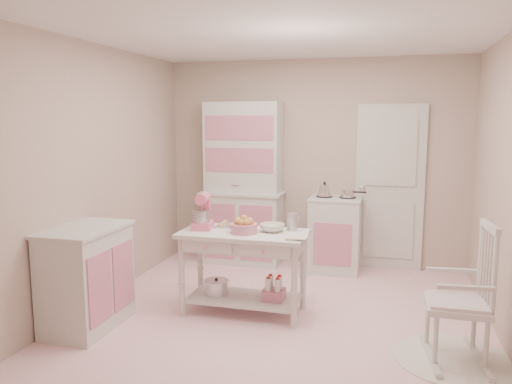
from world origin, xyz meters
TOP-DOWN VIEW (x-y plane):
  - room_shell at (0.00, 0.00)m, footprint 3.84×3.84m
  - door at (0.95, 1.87)m, footprint 0.82×0.05m
  - hutch at (-0.88, 1.66)m, footprint 1.06×0.50m
  - stove at (0.32, 1.61)m, footprint 0.62×0.57m
  - base_cabinet at (-1.63, -0.67)m, footprint 0.54×0.84m
  - lace_rug at (1.49, -0.47)m, footprint 0.92×0.92m
  - rocking_chair at (1.49, -0.47)m, footprint 0.56×0.77m
  - work_table at (-0.38, 0.03)m, footprint 1.20×0.60m
  - stand_mixer at (-0.80, 0.05)m, footprint 0.24×0.31m
  - cookie_tray at (-0.53, 0.21)m, footprint 0.34×0.24m
  - bread_basket at (-0.36, -0.02)m, footprint 0.25×0.25m
  - mixing_bowl at (-0.12, 0.11)m, footprint 0.24×0.24m
  - metal_pitcher at (0.06, 0.19)m, footprint 0.10×0.10m
  - recipe_book at (0.07, -0.09)m, footprint 0.19×0.25m

SIDE VIEW (x-z plane):
  - lace_rug at x=1.49m, z-range 0.00..0.01m
  - work_table at x=-0.38m, z-range 0.00..0.80m
  - stove at x=0.32m, z-range 0.00..0.92m
  - base_cabinet at x=-1.63m, z-range 0.00..0.92m
  - rocking_chair at x=1.49m, z-range 0.00..1.10m
  - cookie_tray at x=-0.53m, z-range 0.80..0.82m
  - recipe_book at x=0.07m, z-range 0.80..0.82m
  - mixing_bowl at x=-0.12m, z-range 0.80..0.87m
  - bread_basket at x=-0.36m, z-range 0.80..0.89m
  - metal_pitcher at x=0.06m, z-range 0.80..0.97m
  - stand_mixer at x=-0.80m, z-range 0.80..1.14m
  - door at x=0.95m, z-range 0.00..2.04m
  - hutch at x=-0.88m, z-range 0.00..2.08m
  - room_shell at x=0.00m, z-range 0.34..2.96m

